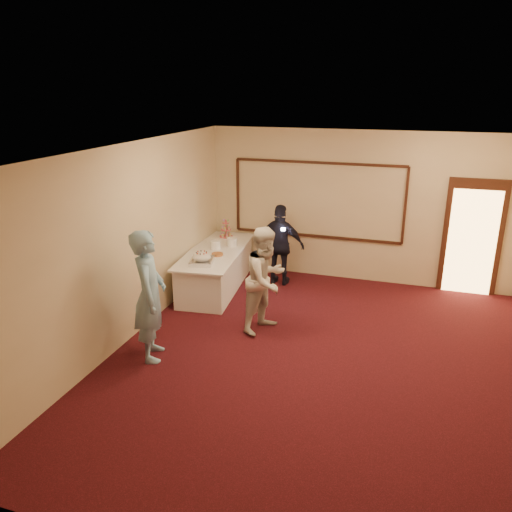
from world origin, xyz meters
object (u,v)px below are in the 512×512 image
at_px(plate_stack_b, 232,242).
at_px(guest, 281,245).
at_px(cupcake_stand, 226,230).
at_px(man, 150,296).
at_px(buffet_table, 216,269).
at_px(tart, 217,255).
at_px(pavlova_tray, 202,259).
at_px(woman, 266,280).
at_px(plate_stack_a, 215,245).

distance_m(plate_stack_b, guest, 0.96).
bearing_deg(cupcake_stand, man, -85.92).
height_order(buffet_table, man, man).
distance_m(buffet_table, tart, 0.54).
xyz_separation_m(pavlova_tray, plate_stack_b, (0.16, 1.11, -0.00)).
bearing_deg(plate_stack_b, guest, 14.39).
distance_m(buffet_table, woman, 2.08).
bearing_deg(tart, woman, -40.56).
xyz_separation_m(pavlova_tray, woman, (1.39, -0.64, 0.01)).
height_order(plate_stack_a, man, man).
height_order(pavlova_tray, plate_stack_b, pavlova_tray).
height_order(plate_stack_a, tart, plate_stack_a).
relative_size(tart, man, 0.13).
bearing_deg(cupcake_stand, tart, -76.31).
height_order(buffet_table, tart, tart).
relative_size(pavlova_tray, plate_stack_a, 2.75).
bearing_deg(man, tart, -23.46).
bearing_deg(plate_stack_b, pavlova_tray, -98.45).
distance_m(cupcake_stand, plate_stack_b, 0.67).
relative_size(buffet_table, man, 1.37).
bearing_deg(woman, plate_stack_b, 56.72).
height_order(pavlova_tray, woman, woman).
relative_size(cupcake_stand, woman, 0.24).
bearing_deg(pavlova_tray, tart, 75.83).
relative_size(woman, guest, 1.07).
distance_m(pavlova_tray, plate_stack_a, 0.84).
height_order(plate_stack_b, tart, plate_stack_b).
xyz_separation_m(plate_stack_b, man, (-0.09, -3.09, 0.11)).
xyz_separation_m(buffet_table, plate_stack_a, (-0.03, 0.06, 0.47)).
height_order(cupcake_stand, man, man).
xyz_separation_m(plate_stack_b, tart, (-0.05, -0.66, -0.06)).
height_order(pavlova_tray, man, man).
height_order(buffet_table, woman, woman).
distance_m(plate_stack_a, tart, 0.43).
xyz_separation_m(cupcake_stand, plate_stack_a, (0.10, -0.84, -0.06)).
height_order(plate_stack_a, guest, guest).
xyz_separation_m(cupcake_stand, woman, (1.58, -2.32, -0.05)).
height_order(tart, guest, guest).
bearing_deg(man, plate_stack_a, -19.38).
distance_m(plate_stack_a, man, 2.83).
bearing_deg(cupcake_stand, plate_stack_b, -58.45).
height_order(plate_stack_a, woman, woman).
relative_size(pavlova_tray, woman, 0.34).
bearing_deg(plate_stack_a, woman, -45.06).
distance_m(cupcake_stand, plate_stack_a, 0.85).
height_order(cupcake_stand, plate_stack_b, cupcake_stand).
xyz_separation_m(tart, guest, (0.98, 0.89, 0.01)).
bearing_deg(man, woman, -66.99).
distance_m(tart, man, 2.44).
relative_size(buffet_table, guest, 1.63).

